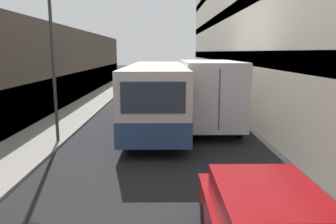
# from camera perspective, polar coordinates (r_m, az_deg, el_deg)

# --- Properties ---
(ground_plane) EXTENTS (150.00, 150.00, 0.00)m
(ground_plane) POSITION_cam_1_polar(r_m,az_deg,el_deg) (14.35, -1.37, -3.75)
(ground_plane) COLOR #232326
(sidewalk_left) EXTENTS (2.40, 60.00, 0.10)m
(sidewalk_left) POSITION_cam_1_polar(r_m,az_deg,el_deg) (15.22, -20.22, -3.37)
(sidewalk_left) COLOR #9E998E
(sidewalk_left) RESTS_ON ground_plane
(bus) EXTENTS (2.52, 10.45, 2.92)m
(bus) POSITION_cam_1_polar(r_m,az_deg,el_deg) (15.44, -1.94, 3.14)
(bus) COLOR silver
(bus) RESTS_ON ground_plane
(box_truck) EXTENTS (2.36, 7.47, 3.11)m
(box_truck) POSITION_cam_1_polar(r_m,az_deg,el_deg) (15.79, 6.83, 3.63)
(box_truck) COLOR silver
(box_truck) RESTS_ON ground_plane
(panel_van) EXTENTS (1.95, 4.66, 1.95)m
(panel_van) POSITION_cam_1_polar(r_m,az_deg,el_deg) (26.43, -5.52, 5.11)
(panel_van) COLOR #BCBCC1
(panel_van) RESTS_ON ground_plane
(street_lamp) EXTENTS (0.36, 0.80, 6.69)m
(street_lamp) POSITION_cam_1_polar(r_m,az_deg,el_deg) (13.11, -19.81, 15.28)
(street_lamp) COLOR #38383D
(street_lamp) RESTS_ON sidewalk_left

